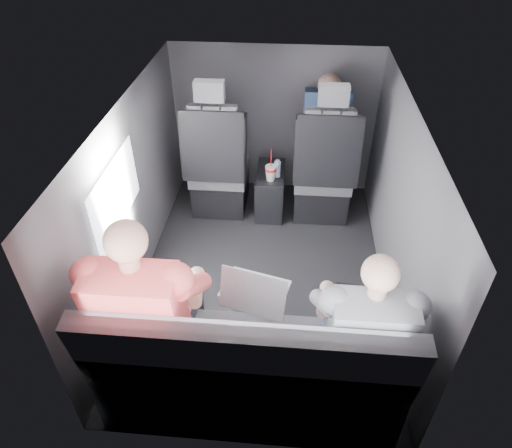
# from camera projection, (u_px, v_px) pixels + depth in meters

# --- Properties ---
(floor) EXTENTS (2.60, 2.60, 0.00)m
(floor) POSITION_uv_depth(u_px,v_px,m) (263.00, 276.00, 3.50)
(floor) COLOR black
(floor) RESTS_ON ground
(ceiling) EXTENTS (2.60, 2.60, 0.00)m
(ceiling) POSITION_uv_depth(u_px,v_px,m) (265.00, 110.00, 2.67)
(ceiling) COLOR #B2B2AD
(ceiling) RESTS_ON panel_back
(panel_left) EXTENTS (0.02, 2.60, 1.35)m
(panel_left) POSITION_uv_depth(u_px,v_px,m) (134.00, 197.00, 3.14)
(panel_left) COLOR #56565B
(panel_left) RESTS_ON floor
(panel_right) EXTENTS (0.02, 2.60, 1.35)m
(panel_right) POSITION_uv_depth(u_px,v_px,m) (399.00, 210.00, 3.02)
(panel_right) COLOR #56565B
(panel_right) RESTS_ON floor
(panel_front) EXTENTS (1.80, 0.02, 1.35)m
(panel_front) POSITION_uv_depth(u_px,v_px,m) (274.00, 121.00, 4.11)
(panel_front) COLOR #56565B
(panel_front) RESTS_ON floor
(panel_back) EXTENTS (1.80, 0.02, 1.35)m
(panel_back) POSITION_uv_depth(u_px,v_px,m) (243.00, 369.00, 2.06)
(panel_back) COLOR #56565B
(panel_back) RESTS_ON floor
(side_window) EXTENTS (0.02, 0.75, 0.42)m
(side_window) POSITION_uv_depth(u_px,v_px,m) (116.00, 195.00, 2.77)
(side_window) COLOR white
(side_window) RESTS_ON panel_left
(seatbelt) EXTENTS (0.35, 0.11, 0.59)m
(seatbelt) POSITION_uv_depth(u_px,v_px,m) (328.00, 143.00, 3.50)
(seatbelt) COLOR black
(seatbelt) RESTS_ON front_seat_right
(front_seat_left) EXTENTS (0.52, 0.58, 1.26)m
(front_seat_left) POSITION_uv_depth(u_px,v_px,m) (218.00, 171.00, 3.94)
(front_seat_left) COLOR black
(front_seat_left) RESTS_ON floor
(front_seat_right) EXTENTS (0.52, 0.58, 1.26)m
(front_seat_right) POSITION_uv_depth(u_px,v_px,m) (323.00, 176.00, 3.88)
(front_seat_right) COLOR black
(front_seat_right) RESTS_ON floor
(center_console) EXTENTS (0.24, 0.48, 0.41)m
(center_console) POSITION_uv_depth(u_px,v_px,m) (270.00, 191.00, 4.07)
(center_console) COLOR black
(center_console) RESTS_ON floor
(rear_bench) EXTENTS (1.60, 0.57, 0.92)m
(rear_bench) POSITION_uv_depth(u_px,v_px,m) (249.00, 372.00, 2.47)
(rear_bench) COLOR #56565A
(rear_bench) RESTS_ON floor
(soda_cup) EXTENTS (0.09, 0.09, 0.29)m
(soda_cup) POSITION_uv_depth(u_px,v_px,m) (271.00, 172.00, 3.79)
(soda_cup) COLOR white
(soda_cup) RESTS_ON center_console
(water_bottle) EXTENTS (0.06, 0.06, 0.17)m
(water_bottle) POSITION_uv_depth(u_px,v_px,m) (277.00, 169.00, 3.82)
(water_bottle) COLOR #9BB9D2
(water_bottle) RESTS_ON center_console
(laptop_white) EXTENTS (0.38, 0.42, 0.23)m
(laptop_white) POSITION_uv_depth(u_px,v_px,m) (153.00, 292.00, 2.50)
(laptop_white) COLOR silver
(laptop_white) RESTS_ON passenger_rear_left
(laptop_silver) EXTENTS (0.41, 0.40, 0.26)m
(laptop_silver) POSITION_uv_depth(u_px,v_px,m) (254.00, 290.00, 2.50)
(laptop_silver) COLOR #B5B6BA
(laptop_silver) RESTS_ON rear_bench
(laptop_black) EXTENTS (0.39, 0.36, 0.26)m
(laptop_black) POSITION_uv_depth(u_px,v_px,m) (371.00, 306.00, 2.41)
(laptop_black) COLOR black
(laptop_black) RESTS_ON passenger_rear_right
(passenger_rear_left) EXTENTS (0.55, 0.66, 1.30)m
(passenger_rear_left) POSITION_uv_depth(u_px,v_px,m) (150.00, 309.00, 2.37)
(passenger_rear_left) COLOR #2E2F33
(passenger_rear_left) RESTS_ON rear_bench
(passenger_rear_right) EXTENTS (0.48, 0.60, 1.18)m
(passenger_rear_right) POSITION_uv_depth(u_px,v_px,m) (362.00, 328.00, 2.32)
(passenger_rear_right) COLOR navy
(passenger_rear_right) RESTS_ON rear_bench
(passenger_front_right) EXTENTS (0.38, 0.38, 0.76)m
(passenger_front_right) POSITION_uv_depth(u_px,v_px,m) (325.00, 125.00, 3.87)
(passenger_front_right) COLOR navy
(passenger_front_right) RESTS_ON front_seat_right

